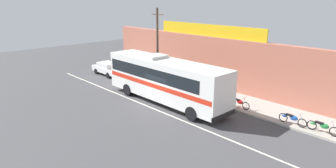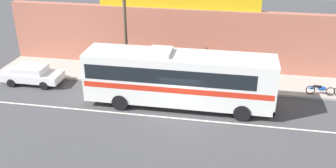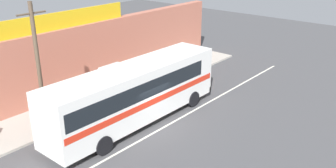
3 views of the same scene
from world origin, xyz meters
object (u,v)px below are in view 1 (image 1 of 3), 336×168
object	(u,v)px
motorcycle_red	(323,127)
pedestrian_far_right	(149,67)
parked_car	(108,68)
pedestrian_by_curb	(172,75)
motorcycle_green	(239,102)
intercity_bus	(164,78)
motorcycle_blue	(292,118)
utility_pole	(157,46)

from	to	relation	value
motorcycle_red	pedestrian_far_right	size ratio (longest dim) A/B	1.25
parked_car	pedestrian_by_curb	size ratio (longest dim) A/B	2.65
motorcycle_green	pedestrian_by_curb	size ratio (longest dim) A/B	1.12
intercity_bus	parked_car	size ratio (longest dim) A/B	2.78
motorcycle_blue	motorcycle_red	xyz separation A→B (m)	(1.87, 0.14, 0.00)
utility_pole	motorcycle_blue	xyz separation A→B (m)	(13.49, 0.12, -3.34)
utility_pole	motorcycle_green	distance (m)	9.85
utility_pole	pedestrian_by_curb	world-z (taller)	utility_pole
intercity_bus	utility_pole	distance (m)	5.38
pedestrian_far_right	motorcycle_red	bearing A→B (deg)	-3.60
parked_car	motorcycle_blue	size ratio (longest dim) A/B	2.24
motorcycle_blue	motorcycle_red	world-z (taller)	same
utility_pole	motorcycle_green	bearing A→B (deg)	1.20
pedestrian_by_curb	pedestrian_far_right	bearing A→B (deg)	172.89
motorcycle_blue	pedestrian_by_curb	xyz separation A→B (m)	(-12.34, 0.78, 0.51)
intercity_bus	pedestrian_far_right	world-z (taller)	intercity_bus
intercity_bus	motorcycle_red	world-z (taller)	intercity_bus
motorcycle_blue	pedestrian_far_right	bearing A→B (deg)	175.50
motorcycle_green	pedestrian_far_right	xyz separation A→B (m)	(-12.29, 1.22, 0.49)
intercity_bus	pedestrian_by_curb	world-z (taller)	intercity_bus
utility_pole	motorcycle_blue	bearing A→B (deg)	0.51
intercity_bus	pedestrian_by_curb	distance (m)	4.93
parked_car	motorcycle_blue	distance (m)	20.34
parked_car	pedestrian_far_right	size ratio (longest dim) A/B	2.72
utility_pole	motorcycle_green	world-z (taller)	utility_pole
parked_car	utility_pole	bearing A→B (deg)	11.80
intercity_bus	pedestrian_by_curb	size ratio (longest dim) A/B	7.37
utility_pole	pedestrian_far_right	world-z (taller)	utility_pole
motorcycle_green	motorcycle_red	size ratio (longest dim) A/B	0.93
motorcycle_red	pedestrian_far_right	xyz separation A→B (m)	(-18.38, 1.16, 0.49)
utility_pole	motorcycle_green	xyz separation A→B (m)	(9.26, 0.19, -3.34)
motorcycle_blue	motorcycle_green	xyz separation A→B (m)	(-4.22, 0.07, 0.00)
motorcycle_green	pedestrian_far_right	size ratio (longest dim) A/B	1.15
intercity_bus	utility_pole	size ratio (longest dim) A/B	1.64
utility_pole	parked_car	bearing A→B (deg)	-168.20
motorcycle_green	intercity_bus	bearing A→B (deg)	-148.89
pedestrian_far_right	motorcycle_blue	bearing A→B (deg)	-4.50
motorcycle_red	pedestrian_by_curb	distance (m)	14.23
intercity_bus	motorcycle_blue	xyz separation A→B (m)	(9.35, 3.02, -1.50)
parked_car	pedestrian_far_right	distance (m)	4.73
utility_pole	motorcycle_red	bearing A→B (deg)	0.98
intercity_bus	pedestrian_by_curb	bearing A→B (deg)	128.28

